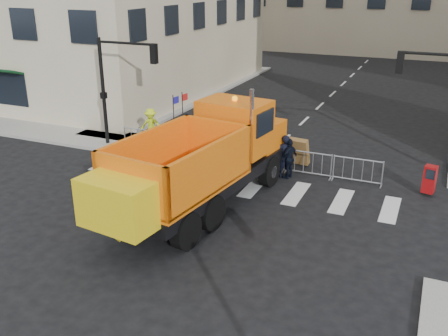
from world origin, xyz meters
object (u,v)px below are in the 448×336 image
at_px(cop_b, 266,153).
at_px(newspaper_box, 430,179).
at_px(plow_truck, 201,160).
at_px(worker, 151,126).
at_px(cop_a, 284,156).
at_px(cop_c, 289,158).

bearing_deg(cop_b, newspaper_box, 180.00).
xyz_separation_m(plow_truck, newspaper_box, (7.68, 4.57, -1.23)).
bearing_deg(newspaper_box, plow_truck, -137.69).
relative_size(worker, newspaper_box, 1.59).
xyz_separation_m(plow_truck, cop_a, (1.89, 4.18, -0.99)).
xyz_separation_m(cop_b, newspaper_box, (6.62, 0.39, -0.28)).
bearing_deg(plow_truck, cop_c, -19.24).
distance_m(plow_truck, newspaper_box, 9.02).
distance_m(cop_b, cop_c, 1.05).
bearing_deg(cop_b, cop_a, 176.66).
height_order(plow_truck, cop_a, plow_truck).
distance_m(cop_a, newspaper_box, 5.81).
relative_size(cop_c, worker, 1.01).
distance_m(cop_b, newspaper_box, 6.64).
bearing_deg(cop_c, newspaper_box, 110.56).
bearing_deg(cop_b, worker, -16.04).
bearing_deg(newspaper_box, cop_b, -165.12).
bearing_deg(worker, plow_truck, -57.38).
relative_size(cop_b, worker, 1.11).
bearing_deg(cop_a, worker, -50.83).
height_order(plow_truck, cop_b, plow_truck).
xyz_separation_m(plow_truck, cop_c, (2.11, 4.18, -1.05)).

